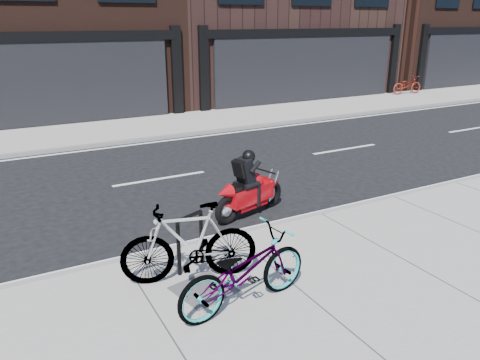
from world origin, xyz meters
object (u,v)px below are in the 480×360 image
utility_grate (203,289)px  bicycle_far (407,85)px  motorcycle (253,188)px  bike_rack (190,237)px  bicycle_front (244,271)px  bicycle_rear (189,243)px

utility_grate → bicycle_far: bearing=35.4°
motorcycle → bicycle_far: 17.82m
bike_rack → motorcycle: 2.68m
bicycle_front → bicycle_rear: 1.04m
bicycle_far → utility_grate: size_ratio=2.36×
bicycle_rear → bicycle_far: (17.11, 11.75, -0.14)m
bicycle_front → bicycle_rear: (-0.37, 0.97, 0.07)m
motorcycle → bike_rack: bearing=-156.9°
bicycle_far → utility_grate: bearing=130.5°
bicycle_far → bicycle_rear: bearing=129.6°
bike_rack → utility_grate: bike_rack is taller
bike_rack → bicycle_front: size_ratio=0.45×
bicycle_front → bicycle_rear: bicycle_rear is taller
bike_rack → bicycle_front: 1.28m
bicycle_front → bicycle_rear: bearing=13.7°
motorcycle → bicycle_front: bearing=-137.9°
bicycle_rear → bicycle_front: bearing=36.9°
bike_rack → bicycle_front: bicycle_front is taller
bicycle_front → motorcycle: motorcycle is taller
bicycle_front → bicycle_far: size_ratio=1.14×
utility_grate → bicycle_rear: bearing=97.3°
bicycle_far → bike_rack: bearing=129.1°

